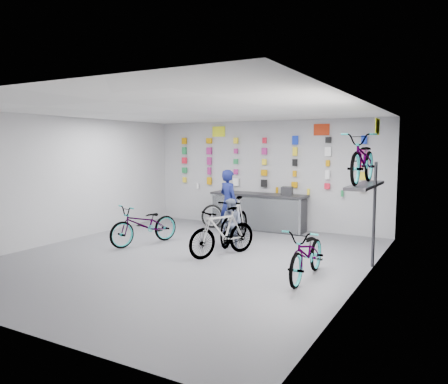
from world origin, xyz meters
The scene contains 21 objects.
floor centered at (0.00, 0.00, 0.00)m, with size 8.00×8.00×0.00m, color #57575D.
ceiling centered at (0.00, 0.00, 3.00)m, with size 8.00×8.00×0.00m, color white.
wall_back centered at (0.00, 4.00, 1.50)m, with size 7.00×7.00×0.00m, color #A9A9AB.
wall_front centered at (0.00, -4.00, 1.50)m, with size 7.00×7.00×0.00m, color #A9A9AB.
wall_left centered at (-3.50, 0.00, 1.50)m, with size 8.00×8.00×0.00m, color #A9A9AB.
wall_right centered at (3.50, 0.00, 1.50)m, with size 8.00×8.00×0.00m, color #A9A9AB.
counter centered at (0.00, 3.54, 0.49)m, with size 2.70×0.66×1.00m.
merch_wall centered at (0.00, 3.93, 1.80)m, with size 5.57×0.08×1.57m.
wall_bracket centered at (3.33, 1.20, 1.46)m, with size 0.39×1.90×2.00m.
sign_left centered at (-1.50, 3.98, 2.72)m, with size 0.42×0.02×0.30m, color #F2FF1F.
sign_right centered at (1.60, 3.98, 2.72)m, with size 0.42×0.02×0.30m, color #B62D11.
sign_side centered at (3.48, 1.20, 2.65)m, with size 0.02×0.40×0.30m, color #F2FF1F.
bike_left centered at (-1.54, 0.56, 0.47)m, with size 0.63×1.81×0.95m, color gray.
bike_center centered at (0.57, 0.51, 0.51)m, with size 0.48×1.68×1.01m, color gray.
bike_right centered at (2.64, -0.18, 0.46)m, with size 0.61×1.74×0.91m, color gray.
bike_service centered at (0.26, 1.65, 0.55)m, with size 0.52×1.83×1.10m, color gray.
bike_wall centered at (3.25, 1.20, 2.05)m, with size 0.63×1.80×0.95m, color gray.
clerk centered at (-0.36, 2.49, 0.85)m, with size 0.62×0.41×1.70m, color #0F154B.
customer centered at (0.42, 1.20, 0.56)m, with size 0.55×0.43×1.12m, color slate.
spare_wheel centered at (-1.25, 3.17, 0.32)m, with size 0.69×0.32×0.66m.
register centered at (0.83, 3.55, 1.11)m, with size 0.28×0.30×0.22m, color black.
Camera 1 is at (4.96, -7.31, 2.29)m, focal length 35.00 mm.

